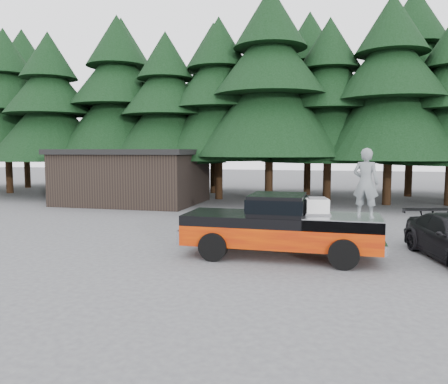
% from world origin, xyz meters
% --- Properties ---
extents(ground, '(120.00, 120.00, 0.00)m').
position_xyz_m(ground, '(0.00, 0.00, 0.00)').
color(ground, '#464649').
rests_on(ground, ground).
extents(pickup_truck, '(6.00, 2.04, 1.33)m').
position_xyz_m(pickup_truck, '(1.47, 0.61, 0.67)').
color(pickup_truck, '#C63C00').
rests_on(pickup_truck, ground).
extents(truck_cab, '(1.66, 1.90, 0.59)m').
position_xyz_m(truck_cab, '(1.37, 0.61, 1.62)').
color(truck_cab, black).
rests_on(truck_cab, pickup_truck).
extents(air_compressor, '(0.75, 0.66, 0.45)m').
position_xyz_m(air_compressor, '(2.54, 0.67, 1.56)').
color(air_compressor, silver).
rests_on(air_compressor, pickup_truck).
extents(man_on_bed, '(0.83, 0.67, 1.98)m').
position_xyz_m(man_on_bed, '(3.88, 0.44, 2.32)').
color(man_on_bed, slate).
rests_on(man_on_bed, pickup_truck).
extents(utility_building, '(8.40, 6.40, 3.30)m').
position_xyz_m(utility_building, '(-9.00, 12.00, 1.67)').
color(utility_building, black).
rests_on(utility_building, ground).
extents(treeline, '(60.15, 16.05, 17.50)m').
position_xyz_m(treeline, '(0.42, 17.20, 7.72)').
color(treeline, black).
rests_on(treeline, ground).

